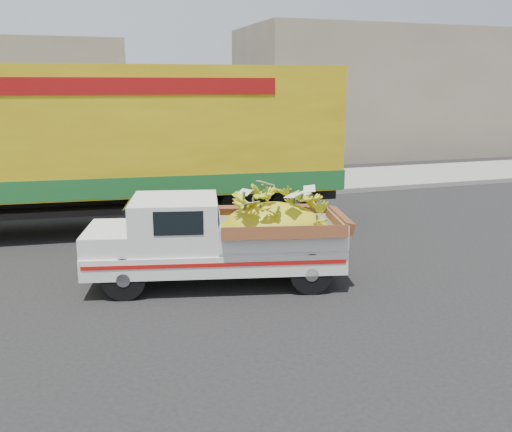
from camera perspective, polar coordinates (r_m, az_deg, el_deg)
name	(u,v)px	position (r m, az deg, el deg)	size (l,w,h in m)	color
ground	(157,285)	(10.06, -9.86, -6.79)	(100.00, 100.00, 0.00)	black
curb	(117,205)	(16.50, -13.69, 1.05)	(60.00, 0.25, 0.15)	gray
sidewalk	(111,193)	(18.56, -14.33, 2.29)	(60.00, 4.00, 0.14)	gray
building_right	(385,93)	(29.47, 12.81, 11.89)	(14.00, 6.00, 6.00)	gray
pickup_truck	(235,237)	(9.82, -2.16, -2.12)	(4.56, 2.56, 1.51)	black
semi_trailer	(84,141)	(13.72, -16.79, 7.19)	(12.04, 3.70, 3.80)	black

